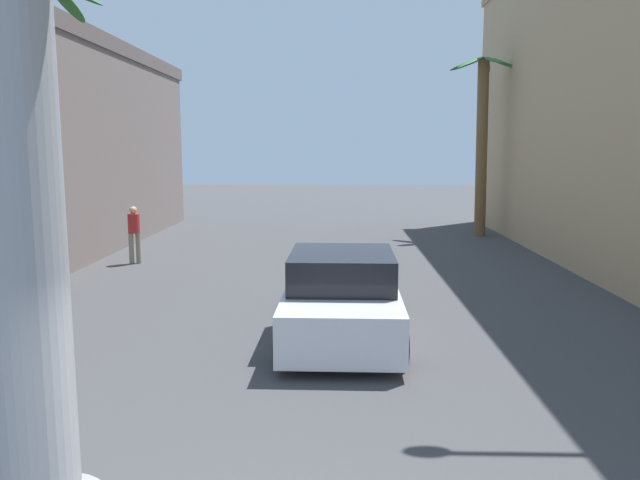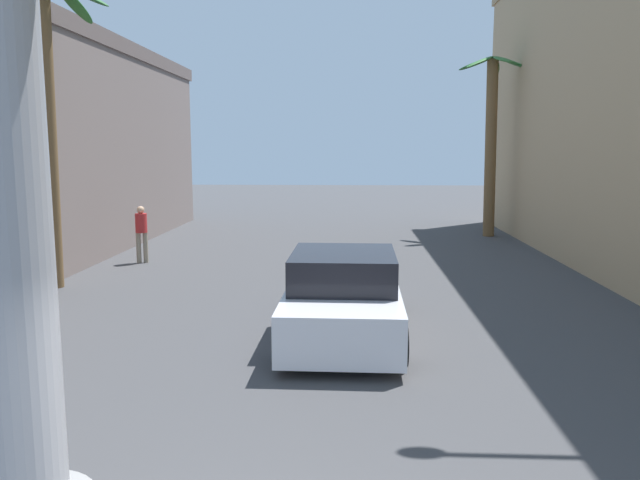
{
  "view_description": "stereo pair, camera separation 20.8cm",
  "coord_description": "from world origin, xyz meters",
  "px_view_note": "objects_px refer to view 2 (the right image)",
  "views": [
    {
      "loc": [
        0.26,
        -3.44,
        3.38
      ],
      "look_at": [
        0.0,
        6.23,
        1.95
      ],
      "focal_mm": 35.0,
      "sensor_mm": 36.0,
      "label": 1
    },
    {
      "loc": [
        0.47,
        -3.43,
        3.38
      ],
      "look_at": [
        0.0,
        6.23,
        1.95
      ],
      "focal_mm": 35.0,
      "sensor_mm": 36.0,
      "label": 2
    }
  ],
  "objects_px": {
    "palm_tree_mid_left": "(50,101)",
    "pedestrian_far_left": "(141,230)",
    "car_lead": "(344,296)",
    "palm_tree_far_right": "(491,132)"
  },
  "relations": [
    {
      "from": "palm_tree_mid_left",
      "to": "pedestrian_far_left",
      "type": "height_order",
      "value": "palm_tree_mid_left"
    },
    {
      "from": "car_lead",
      "to": "palm_tree_far_right",
      "type": "distance_m",
      "value": 14.54
    },
    {
      "from": "palm_tree_mid_left",
      "to": "palm_tree_far_right",
      "type": "bearing_deg",
      "value": 38.59
    },
    {
      "from": "palm_tree_far_right",
      "to": "pedestrian_far_left",
      "type": "bearing_deg",
      "value": -151.32
    },
    {
      "from": "car_lead",
      "to": "pedestrian_far_left",
      "type": "relative_size",
      "value": 3.04
    },
    {
      "from": "car_lead",
      "to": "pedestrian_far_left",
      "type": "bearing_deg",
      "value": 131.58
    },
    {
      "from": "palm_tree_far_right",
      "to": "palm_tree_mid_left",
      "type": "bearing_deg",
      "value": -141.41
    },
    {
      "from": "car_lead",
      "to": "palm_tree_mid_left",
      "type": "bearing_deg",
      "value": 154.33
    },
    {
      "from": "palm_tree_mid_left",
      "to": "palm_tree_far_right",
      "type": "relative_size",
      "value": 1.05
    },
    {
      "from": "palm_tree_far_right",
      "to": "pedestrian_far_left",
      "type": "height_order",
      "value": "palm_tree_far_right"
    }
  ]
}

